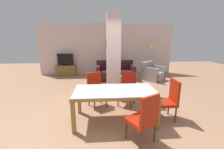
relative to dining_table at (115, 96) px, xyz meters
The scene contains 15 objects.
ground_plane 0.63m from the dining_table, ahead, with size 18.00×18.00×0.00m, color #A87958.
back_wall 5.05m from the dining_table, 89.99° to the left, with size 7.20×0.09×2.70m.
divider_pillar 1.77m from the dining_table, 86.42° to the left, with size 0.44×0.38×2.70m.
dining_table is the anchor object (origin of this frame).
dining_chair_near_right 0.95m from the dining_table, 60.78° to the right, with size 0.63×0.63×0.98m.
dining_chair_far_right 1.01m from the dining_table, 62.86° to the left, with size 0.62×0.62×0.98m.
dining_chair_head_right 1.31m from the dining_table, ahead, with size 0.46×0.46×0.98m.
dining_chair_far_left 0.99m from the dining_table, 118.07° to the left, with size 0.62×0.62×0.98m.
sofa 3.83m from the dining_table, 84.39° to the left, with size 1.82×0.89×0.89m.
armchair 4.11m from the dining_table, 58.94° to the left, with size 1.17×1.18×0.84m.
coffee_table 2.84m from the dining_table, 83.47° to the left, with size 0.63×0.45×0.38m.
bottle 2.74m from the dining_table, 81.31° to the left, with size 0.08×0.08×0.24m.
tv_stand 5.21m from the dining_table, 114.78° to the left, with size 1.02×0.40×0.55m.
tv_screen 5.20m from the dining_table, 114.78° to the left, with size 0.84×0.25×0.60m.
floor_lamp 5.18m from the dining_table, 61.71° to the left, with size 0.32×0.32×1.63m.
Camera 1 is at (-0.30, -3.24, 1.91)m, focal length 24.00 mm.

